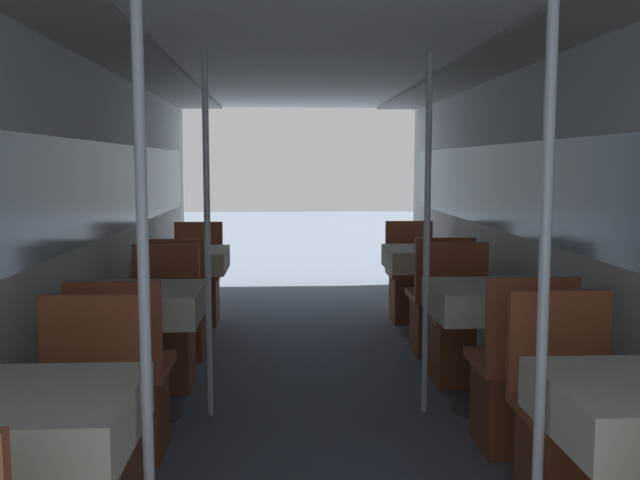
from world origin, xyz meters
TOP-DOWN VIEW (x-y plane):
  - wall_left at (-1.38, 2.81)m, footprint 0.05×8.42m
  - wall_right at (1.38, 2.81)m, footprint 0.05×8.42m
  - ceiling_panel at (0.00, 2.81)m, footprint 2.76×8.42m
  - dining_table_left_0 at (-0.98, 0.78)m, footprint 0.64×0.64m
  - chair_left_far_0 at (-0.98, 1.35)m, footprint 0.44×0.44m
  - support_pole_left_0 at (-0.62, 0.78)m, footprint 0.04×0.04m
  - dining_table_left_1 at (-0.98, 2.61)m, footprint 0.64×0.64m
  - chair_left_near_1 at (-0.98, 2.04)m, footprint 0.44×0.44m
  - chair_left_far_1 at (-0.98, 3.19)m, footprint 0.44×0.44m
  - support_pole_left_1 at (-0.62, 2.61)m, footprint 0.04×0.04m
  - dining_table_left_2 at (-0.98, 4.45)m, footprint 0.64×0.64m
  - chair_left_near_2 at (-0.98, 3.88)m, footprint 0.44×0.44m
  - chair_left_far_2 at (-0.98, 5.02)m, footprint 0.44×0.44m
  - chair_right_far_0 at (0.98, 1.35)m, footprint 0.44×0.44m
  - support_pole_right_0 at (0.62, 0.78)m, footprint 0.04×0.04m
  - dining_table_right_1 at (0.98, 2.61)m, footprint 0.64×0.64m
  - chair_right_near_1 at (0.98, 2.04)m, footprint 0.44×0.44m
  - chair_right_far_1 at (0.98, 3.19)m, footprint 0.44×0.44m
  - support_pole_right_1 at (0.62, 2.61)m, footprint 0.04×0.04m
  - dining_table_right_2 at (0.98, 4.45)m, footprint 0.64×0.64m
  - chair_right_near_2 at (0.98, 3.88)m, footprint 0.44×0.44m
  - chair_right_far_2 at (0.98, 5.02)m, footprint 0.44×0.44m

SIDE VIEW (x-z plane):
  - chair_left_far_0 at x=-0.98m, z-range -0.17..0.74m
  - chair_left_near_1 at x=-0.98m, z-range -0.17..0.74m
  - chair_left_far_1 at x=-0.98m, z-range -0.17..0.74m
  - chair_left_near_2 at x=-0.98m, z-range -0.17..0.74m
  - chair_left_far_2 at x=-0.98m, z-range -0.17..0.74m
  - chair_right_far_0 at x=0.98m, z-range -0.17..0.74m
  - chair_right_near_1 at x=0.98m, z-range -0.17..0.74m
  - chair_right_far_1 at x=0.98m, z-range -0.17..0.74m
  - chair_right_near_2 at x=0.98m, z-range -0.17..0.74m
  - chair_right_far_2 at x=0.98m, z-range -0.17..0.74m
  - dining_table_left_0 at x=-0.98m, z-range 0.25..0.99m
  - dining_table_left_1 at x=-0.98m, z-range 0.25..0.99m
  - dining_table_left_2 at x=-0.98m, z-range 0.25..0.99m
  - dining_table_right_1 at x=0.98m, z-range 0.25..0.99m
  - dining_table_right_2 at x=0.98m, z-range 0.25..0.99m
  - support_pole_left_0 at x=-0.62m, z-range 0.00..2.06m
  - support_pole_left_1 at x=-0.62m, z-range 0.00..2.06m
  - support_pole_right_0 at x=0.62m, z-range 0.00..2.06m
  - support_pole_right_1 at x=0.62m, z-range 0.00..2.06m
  - wall_left at x=-1.38m, z-range 0.03..2.10m
  - wall_right at x=1.38m, z-range 0.03..2.10m
  - ceiling_panel at x=0.00m, z-range 2.07..2.14m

